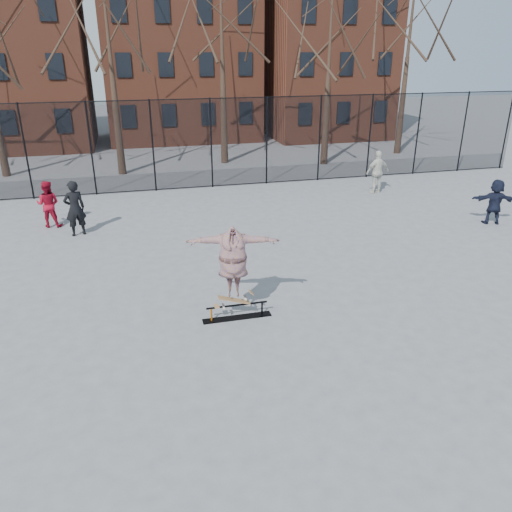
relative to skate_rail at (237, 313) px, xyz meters
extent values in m
plane|color=slate|center=(0.28, -0.87, -0.15)|extent=(100.00, 100.00, 0.00)
cube|color=black|center=(0.00, 0.00, -0.14)|extent=(1.69, 0.26, 0.01)
cylinder|color=#C9600B|center=(-0.63, 0.00, 0.03)|extent=(0.04, 0.04, 0.35)
cylinder|color=black|center=(0.63, 0.00, 0.03)|extent=(0.04, 0.04, 0.35)
cylinder|color=black|center=(0.00, 0.00, 0.20)|extent=(1.49, 0.05, 0.05)
imported|color=#403C96|center=(-0.07, 0.00, 1.20)|extent=(2.21, 0.99, 1.74)
imported|color=black|center=(-4.14, 6.98, 0.82)|extent=(0.82, 0.67, 1.93)
imported|color=maroon|center=(-5.16, 8.17, 0.70)|extent=(0.93, 0.79, 1.69)
imported|color=silver|center=(8.39, 9.36, 0.80)|extent=(1.14, 0.57, 1.88)
imported|color=black|center=(10.63, 4.49, 0.69)|extent=(1.62, 0.98, 1.67)
cylinder|color=black|center=(-6.32, 12.13, 1.85)|extent=(0.07, 0.07, 4.00)
cylinder|color=black|center=(-3.72, 12.13, 1.85)|extent=(0.07, 0.07, 4.00)
cylinder|color=black|center=(-1.12, 12.13, 1.85)|extent=(0.07, 0.07, 4.00)
cylinder|color=black|center=(1.48, 12.13, 1.85)|extent=(0.07, 0.07, 4.00)
cylinder|color=black|center=(4.08, 12.13, 1.85)|extent=(0.07, 0.07, 4.00)
cylinder|color=black|center=(6.68, 12.13, 1.85)|extent=(0.07, 0.07, 4.00)
cylinder|color=black|center=(9.28, 12.13, 1.85)|extent=(0.07, 0.07, 4.00)
cylinder|color=black|center=(11.88, 12.13, 1.85)|extent=(0.07, 0.07, 4.00)
cylinder|color=black|center=(14.48, 12.13, 1.85)|extent=(0.07, 0.07, 4.00)
cylinder|color=black|center=(17.08, 12.13, 1.85)|extent=(0.07, 0.07, 4.00)
cube|color=black|center=(0.28, 12.13, 1.85)|extent=(34.00, 0.01, 4.00)
cylinder|color=black|center=(0.28, 12.13, 3.81)|extent=(34.00, 0.04, 0.04)
cone|color=black|center=(-2.72, 15.63, 2.16)|extent=(0.40, 0.40, 4.62)
cone|color=black|center=(2.78, 16.93, 2.16)|extent=(0.40, 0.40, 4.62)
cone|color=black|center=(8.28, 15.63, 2.16)|extent=(0.40, 0.40, 4.62)
cone|color=black|center=(13.78, 16.93, 2.16)|extent=(0.40, 0.40, 4.62)
cube|color=brown|center=(-8.72, 25.13, 5.85)|extent=(9.00, 7.00, 12.00)
cube|color=brown|center=(1.78, 25.13, 6.35)|extent=(10.00, 7.00, 13.00)
cube|color=brown|center=(11.78, 25.13, 5.35)|extent=(8.00, 7.00, 11.00)
camera|label=1|loc=(-2.16, -10.35, 5.96)|focal=35.00mm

